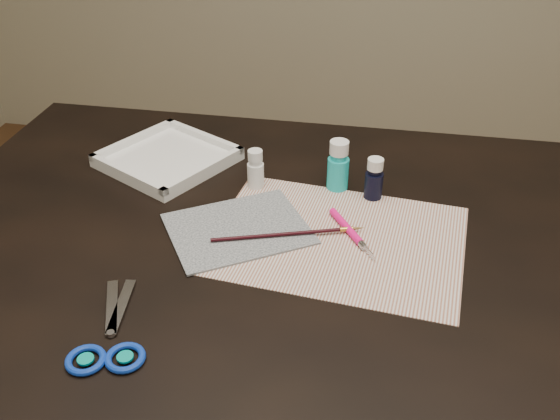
% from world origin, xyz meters
% --- Properties ---
extents(table, '(1.30, 0.90, 0.75)m').
position_xyz_m(table, '(0.00, 0.00, 0.38)').
color(table, black).
rests_on(table, ground).
extents(paper, '(0.45, 0.36, 0.00)m').
position_xyz_m(paper, '(0.10, 0.00, 0.75)').
color(paper, silver).
rests_on(paper, table).
extents(canvas, '(0.29, 0.28, 0.00)m').
position_xyz_m(canvas, '(-0.07, -0.00, 0.75)').
color(canvas, black).
rests_on(canvas, paper).
extents(paint_bottle_white, '(0.03, 0.03, 0.08)m').
position_xyz_m(paint_bottle_white, '(-0.07, 0.15, 0.79)').
color(paint_bottle_white, white).
rests_on(paint_bottle_white, table).
extents(paint_bottle_cyan, '(0.05, 0.05, 0.10)m').
position_xyz_m(paint_bottle_cyan, '(0.08, 0.17, 0.80)').
color(paint_bottle_cyan, '#19C0C4').
rests_on(paint_bottle_cyan, table).
extents(paint_bottle_navy, '(0.04, 0.04, 0.08)m').
position_xyz_m(paint_bottle_navy, '(0.15, 0.15, 0.79)').
color(paint_bottle_navy, black).
rests_on(paint_bottle_navy, table).
extents(paintbrush, '(0.25, 0.09, 0.01)m').
position_xyz_m(paintbrush, '(0.02, -0.01, 0.76)').
color(paintbrush, black).
rests_on(paintbrush, canvas).
extents(craft_knife, '(0.10, 0.14, 0.01)m').
position_xyz_m(craft_knife, '(0.12, 0.01, 0.76)').
color(craft_knife, '#FF107F').
rests_on(craft_knife, paper).
extents(scissors, '(0.18, 0.23, 0.01)m').
position_xyz_m(scissors, '(-0.20, -0.27, 0.76)').
color(scissors, silver).
rests_on(scissors, table).
extents(palette_tray, '(0.30, 0.30, 0.03)m').
position_xyz_m(palette_tray, '(-0.27, 0.21, 0.76)').
color(palette_tray, white).
rests_on(palette_tray, table).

